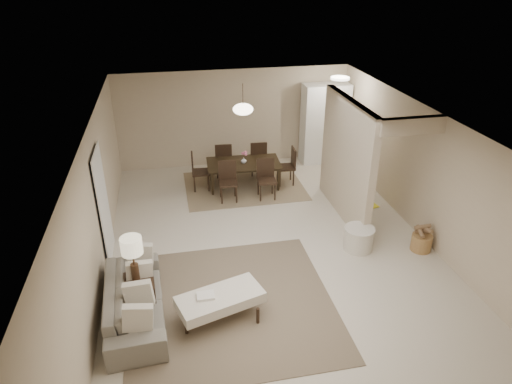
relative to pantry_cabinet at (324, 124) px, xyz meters
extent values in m
plane|color=beige|center=(-2.35, -4.15, -1.05)|extent=(9.00, 9.00, 0.00)
plane|color=white|center=(-2.35, -4.15, 1.45)|extent=(9.00, 9.00, 0.00)
plane|color=#BCA88E|center=(-2.35, 0.35, 0.20)|extent=(6.00, 0.00, 6.00)
plane|color=#BCA88E|center=(-5.35, -4.15, 0.20)|extent=(0.00, 9.00, 9.00)
plane|color=#BCA88E|center=(0.65, -4.15, 0.20)|extent=(0.00, 9.00, 9.00)
cube|color=#BCA88E|center=(-0.55, -2.90, 0.20)|extent=(0.15, 2.50, 2.50)
cube|color=black|center=(-5.32, -3.55, -0.03)|extent=(0.04, 0.90, 2.04)
cube|color=white|center=(0.00, 0.00, 0.00)|extent=(1.20, 0.55, 2.10)
cylinder|color=white|center=(-0.05, -0.95, 1.41)|extent=(0.44, 0.44, 0.05)
cube|color=brown|center=(-3.34, -5.33, -1.04)|extent=(3.20, 3.20, 0.01)
imported|color=slate|center=(-4.80, -5.33, -0.74)|extent=(2.15, 0.93, 0.62)
cube|color=beige|center=(-3.54, -5.63, -0.68)|extent=(1.39, 0.93, 0.17)
cylinder|color=black|center=(-4.07, -5.84, -0.91)|extent=(0.05, 0.05, 0.29)
cylinder|color=black|center=(-3.01, -5.84, -0.91)|extent=(0.05, 0.05, 0.29)
cylinder|color=black|center=(-4.07, -5.42, -0.91)|extent=(0.05, 0.05, 0.29)
cylinder|color=black|center=(-3.01, -5.42, -0.91)|extent=(0.05, 0.05, 0.29)
cube|color=black|center=(-4.75, -5.17, -0.77)|extent=(0.54, 0.54, 0.56)
cylinder|color=#4B3220|center=(-4.75, -5.17, -0.34)|extent=(0.12, 0.12, 0.30)
cylinder|color=#4B3220|center=(-4.75, -5.17, -0.06)|extent=(0.03, 0.03, 0.26)
cylinder|color=#EFE4BE|center=(-4.75, -5.17, 0.14)|extent=(0.32, 0.32, 0.26)
cylinder|color=beige|center=(-0.74, -4.25, -0.83)|extent=(0.57, 0.57, 0.44)
cylinder|color=#99653D|center=(0.40, -4.53, -0.89)|extent=(0.40, 0.40, 0.32)
cube|color=#867453|center=(-2.38, -1.16, -1.04)|extent=(2.80, 2.10, 0.01)
imported|color=black|center=(-2.38, -1.16, -0.75)|extent=(1.78, 1.06, 0.61)
imported|color=silver|center=(-2.38, -1.16, -0.37)|extent=(0.16, 0.16, 0.14)
cube|color=yellow|center=(-0.07, -2.66, -1.04)|extent=(0.91, 0.67, 0.01)
cylinder|color=#4B3220|center=(-2.38, -1.16, 1.20)|extent=(0.02, 0.02, 0.50)
ellipsoid|color=#FFEAC6|center=(-2.38, -1.16, 0.87)|extent=(0.46, 0.46, 0.25)
camera|label=1|loc=(-4.08, -10.97, 3.82)|focal=32.00mm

